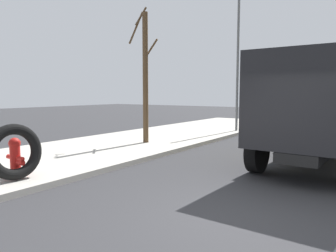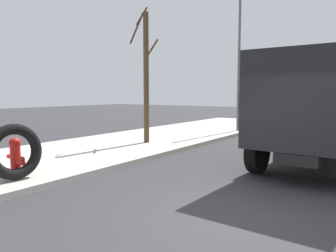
{
  "view_description": "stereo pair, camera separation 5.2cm",
  "coord_description": "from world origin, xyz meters",
  "views": [
    {
      "loc": [
        -4.85,
        -1.94,
        2.06
      ],
      "look_at": [
        1.69,
        2.52,
        1.25
      ],
      "focal_mm": 34.74,
      "sensor_mm": 36.0,
      "label": 1
    },
    {
      "loc": [
        -4.82,
        -1.98,
        2.06
      ],
      "look_at": [
        1.69,
        2.52,
        1.25
      ],
      "focal_mm": 34.74,
      "sensor_mm": 36.0,
      "label": 2
    }
  ],
  "objects": [
    {
      "name": "loose_tire",
      "position": [
        -0.96,
        4.77,
        0.78
      ],
      "size": [
        1.26,
        0.5,
        1.25
      ],
      "primitive_type": "torus",
      "rotation": [
        1.46,
        0.0,
        -0.1
      ],
      "color": "black",
      "rests_on": "sidewalk_curb"
    },
    {
      "name": "ground_plane",
      "position": [
        0.0,
        0.0,
        0.0
      ],
      "size": [
        80.0,
        80.0,
        0.0
      ],
      "primitive_type": "plane",
      "color": "#2D2D30"
    },
    {
      "name": "bare_tree",
      "position": [
        4.97,
        5.79,
        2.74
      ],
      "size": [
        0.89,
        0.86,
        5.17
      ],
      "color": "#4C3823",
      "rests_on": "sidewalk_curb"
    },
    {
      "name": "dump_truck_yellow",
      "position": [
        5.37,
        -0.51,
        1.61
      ],
      "size": [
        7.08,
        3.0,
        3.0
      ],
      "color": "gold",
      "rests_on": "ground"
    },
    {
      "name": "fire_hydrant",
      "position": [
        -0.8,
        5.02,
        0.63
      ],
      "size": [
        0.26,
        0.59,
        0.9
      ],
      "color": "red",
      "rests_on": "sidewalk_curb"
    },
    {
      "name": "street_light_pole",
      "position": [
        10.67,
        4.42,
        3.54
      ],
      "size": [
        0.12,
        0.12,
        6.78
      ],
      "primitive_type": "cylinder",
      "color": "#595B5E",
      "rests_on": "sidewalk_curb"
    },
    {
      "name": "sidewalk_curb",
      "position": [
        0.0,
        6.5,
        0.07
      ],
      "size": [
        36.0,
        5.0,
        0.15
      ],
      "primitive_type": "cube",
      "color": "#ADA89E",
      "rests_on": "ground"
    }
  ]
}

